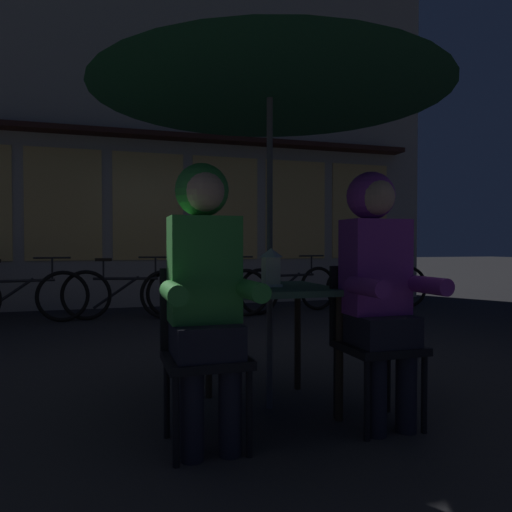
# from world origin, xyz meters

# --- Properties ---
(ground_plane) EXTENTS (60.00, 60.00, 0.00)m
(ground_plane) POSITION_xyz_m (0.00, 0.00, 0.00)
(ground_plane) COLOR #232326
(cafe_table) EXTENTS (0.72, 0.72, 0.74)m
(cafe_table) POSITION_xyz_m (0.00, 0.00, 0.64)
(cafe_table) COLOR #42664C
(cafe_table) RESTS_ON ground_plane
(patio_umbrella) EXTENTS (2.10, 2.10, 2.31)m
(patio_umbrella) POSITION_xyz_m (0.00, 0.00, 2.06)
(patio_umbrella) COLOR #4C4C51
(patio_umbrella) RESTS_ON ground_plane
(lantern) EXTENTS (0.11, 0.11, 0.23)m
(lantern) POSITION_xyz_m (0.00, -0.02, 0.86)
(lantern) COLOR white
(lantern) RESTS_ON cafe_table
(chair_left) EXTENTS (0.40, 0.40, 0.87)m
(chair_left) POSITION_xyz_m (-0.48, -0.37, 0.49)
(chair_left) COLOR black
(chair_left) RESTS_ON ground_plane
(chair_right) EXTENTS (0.40, 0.40, 0.87)m
(chair_right) POSITION_xyz_m (0.48, -0.37, 0.49)
(chair_right) COLOR black
(chair_right) RESTS_ON ground_plane
(person_left_hooded) EXTENTS (0.45, 0.56, 1.40)m
(person_left_hooded) POSITION_xyz_m (-0.48, -0.43, 0.85)
(person_left_hooded) COLOR black
(person_left_hooded) RESTS_ON ground_plane
(person_right_hooded) EXTENTS (0.45, 0.56, 1.40)m
(person_right_hooded) POSITION_xyz_m (0.48, -0.43, 0.85)
(person_right_hooded) COLOR black
(person_right_hooded) RESTS_ON ground_plane
(shopfront_building) EXTENTS (10.00, 0.93, 6.20)m
(shopfront_building) POSITION_xyz_m (-0.28, 5.39, 3.09)
(shopfront_building) COLOR #9E9389
(shopfront_building) RESTS_ON ground_plane
(bicycle_second) EXTENTS (1.67, 0.31, 0.84)m
(bicycle_second) POSITION_xyz_m (-1.98, 3.80, 0.35)
(bicycle_second) COLOR black
(bicycle_second) RESTS_ON ground_plane
(bicycle_third) EXTENTS (1.66, 0.38, 0.84)m
(bicycle_third) POSITION_xyz_m (-0.70, 3.83, 0.35)
(bicycle_third) COLOR black
(bicycle_third) RESTS_ON ground_plane
(bicycle_fourth) EXTENTS (1.67, 0.30, 0.84)m
(bicycle_fourth) POSITION_xyz_m (0.39, 3.71, 0.35)
(bicycle_fourth) COLOR black
(bicycle_fourth) RESTS_ON ground_plane
(bicycle_fifth) EXTENTS (1.66, 0.39, 0.84)m
(bicycle_fifth) POSITION_xyz_m (1.62, 3.83, 0.35)
(bicycle_fifth) COLOR black
(bicycle_fifth) RESTS_ON ground_plane
(bicycle_furthest) EXTENTS (1.68, 0.21, 0.84)m
(bicycle_furthest) POSITION_xyz_m (3.05, 3.77, 0.35)
(bicycle_furthest) COLOR black
(bicycle_furthest) RESTS_ON ground_plane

